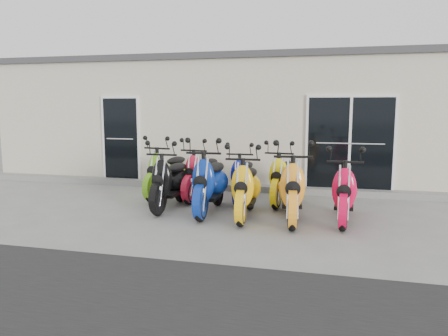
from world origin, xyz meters
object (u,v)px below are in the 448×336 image
at_px(scooter_back_green, 167,166).
at_px(scooter_front_black, 170,174).
at_px(scooter_front_orange_a, 246,180).
at_px(scooter_back_blue, 243,171).
at_px(scooter_front_red, 345,183).
at_px(scooter_back_red, 202,168).
at_px(scooter_back_yellow, 283,171).
at_px(scooter_front_orange_b, 292,179).
at_px(scooter_front_blue, 210,175).

bearing_deg(scooter_back_green, scooter_front_black, -57.56).
xyz_separation_m(scooter_front_orange_a, scooter_back_blue, (-0.35, 1.43, -0.05)).
relative_size(scooter_front_orange_a, scooter_front_red, 1.01).
bearing_deg(scooter_back_red, scooter_front_black, -101.32).
relative_size(scooter_back_green, scooter_back_red, 1.03).
distance_m(scooter_front_black, scooter_back_red, 1.09).
xyz_separation_m(scooter_front_red, scooter_back_yellow, (-1.23, 1.23, -0.01)).
relative_size(scooter_back_red, scooter_back_yellow, 1.01).
distance_m(scooter_front_orange_a, scooter_front_orange_b, 0.84).
height_order(scooter_front_red, scooter_back_red, scooter_front_red).
distance_m(scooter_front_black, scooter_front_orange_a, 1.66).
xyz_separation_m(scooter_front_black, scooter_front_blue, (0.88, -0.15, 0.04)).
bearing_deg(scooter_back_red, scooter_back_yellow, 7.66).
height_order(scooter_back_red, scooter_back_yellow, scooter_back_red).
height_order(scooter_front_red, scooter_back_yellow, scooter_front_red).
distance_m(scooter_front_orange_b, scooter_back_green, 3.21).
bearing_deg(scooter_front_orange_b, scooter_front_orange_a, 173.97).
height_order(scooter_front_black, scooter_front_blue, scooter_front_blue).
bearing_deg(scooter_front_blue, scooter_back_red, 112.22).
bearing_deg(scooter_front_black, scooter_back_green, 114.43).
relative_size(scooter_front_red, scooter_back_blue, 1.07).
height_order(scooter_front_orange_a, scooter_back_blue, scooter_front_orange_a).
xyz_separation_m(scooter_front_orange_b, scooter_back_yellow, (-0.31, 1.38, -0.06)).
bearing_deg(scooter_front_orange_b, scooter_back_yellow, 96.19).
distance_m(scooter_front_blue, scooter_back_red, 1.30).
relative_size(scooter_front_red, scooter_back_yellow, 1.02).
relative_size(scooter_back_blue, scooter_back_yellow, 0.96).
xyz_separation_m(scooter_front_orange_a, scooter_front_red, (1.76, 0.15, -0.01)).
bearing_deg(scooter_back_red, scooter_front_blue, -58.80).
bearing_deg(scooter_front_red, scooter_back_yellow, 137.26).
bearing_deg(scooter_front_blue, scooter_back_blue, 70.82).
bearing_deg(scooter_front_black, scooter_front_red, -3.28).
bearing_deg(scooter_back_green, scooter_front_blue, -33.14).
bearing_deg(scooter_front_black, scooter_back_red, 71.22).
bearing_deg(scooter_front_orange_b, scooter_back_green, 148.71).
distance_m(scooter_back_red, scooter_back_yellow, 1.80).
relative_size(scooter_front_orange_a, scooter_back_blue, 1.07).
height_order(scooter_front_orange_b, scooter_back_red, scooter_front_orange_b).
bearing_deg(scooter_back_blue, scooter_front_red, -32.08).
distance_m(scooter_front_black, scooter_back_yellow, 2.39).
bearing_deg(scooter_front_red, scooter_front_orange_b, -168.75).
distance_m(scooter_front_blue, scooter_front_red, 2.50).
bearing_deg(scooter_back_blue, scooter_front_orange_a, -77.06).
bearing_deg(scooter_back_yellow, scooter_front_orange_a, -104.68).
xyz_separation_m(scooter_front_orange_b, scooter_back_red, (-2.11, 1.37, -0.06)).
bearing_deg(scooter_back_blue, scooter_front_blue, -108.48).
distance_m(scooter_back_green, scooter_back_yellow, 2.61).
height_order(scooter_front_orange_b, scooter_back_green, scooter_front_orange_b).
height_order(scooter_front_orange_a, scooter_back_red, scooter_front_orange_a).
xyz_separation_m(scooter_front_red, scooter_back_blue, (-2.11, 1.27, -0.04)).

